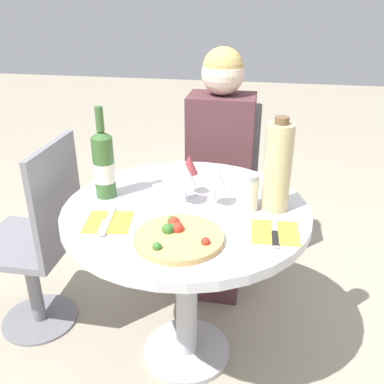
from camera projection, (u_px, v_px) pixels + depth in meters
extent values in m
plane|color=#9E937F|center=(187.00, 352.00, 1.84)|extent=(12.00, 12.00, 0.00)
cylinder|color=#B2B2B7|center=(187.00, 350.00, 1.84)|extent=(0.37, 0.37, 0.02)
cylinder|color=#B2B2B7|center=(187.00, 287.00, 1.69)|extent=(0.09, 0.09, 0.65)
cylinder|color=silver|center=(186.00, 211.00, 1.55)|extent=(0.89, 0.89, 0.04)
cylinder|color=slate|center=(217.00, 262.00, 2.44)|extent=(0.34, 0.34, 0.01)
cylinder|color=slate|center=(218.00, 232.00, 2.35)|extent=(0.06, 0.06, 0.41)
cube|color=slate|center=(219.00, 196.00, 2.26)|extent=(0.38, 0.38, 0.03)
cube|color=slate|center=(224.00, 143.00, 2.32)|extent=(0.38, 0.02, 0.44)
cube|color=#512D33|center=(214.00, 246.00, 2.19)|extent=(0.27, 0.35, 0.44)
cube|color=#512D33|center=(221.00, 147.00, 2.14)|extent=(0.32, 0.23, 0.52)
sphere|color=beige|center=(223.00, 73.00, 1.99)|extent=(0.20, 0.20, 0.20)
sphere|color=tan|center=(223.00, 68.00, 1.98)|extent=(0.19, 0.19, 0.19)
cylinder|color=slate|center=(40.00, 319.00, 2.02)|extent=(0.34, 0.34, 0.01)
cylinder|color=slate|center=(34.00, 285.00, 1.93)|extent=(0.06, 0.06, 0.41)
cube|color=slate|center=(26.00, 243.00, 1.84)|extent=(0.38, 0.38, 0.03)
cube|color=slate|center=(57.00, 197.00, 1.71)|extent=(0.02, 0.38, 0.44)
cylinder|color=tan|center=(179.00, 238.00, 1.32)|extent=(0.28, 0.28, 0.02)
sphere|color=#B22D1E|center=(178.00, 228.00, 1.34)|extent=(0.04, 0.04, 0.04)
sphere|color=#B22D1E|center=(205.00, 242.00, 1.28)|extent=(0.03, 0.03, 0.03)
sphere|color=#336B28|center=(157.00, 247.00, 1.25)|extent=(0.03, 0.03, 0.03)
sphere|color=#336B28|center=(168.00, 229.00, 1.34)|extent=(0.04, 0.04, 0.04)
sphere|color=#B22D1E|center=(174.00, 222.00, 1.38)|extent=(0.04, 0.04, 0.04)
sphere|color=#336B28|center=(172.00, 220.00, 1.39)|extent=(0.03, 0.03, 0.03)
sphere|color=#336B28|center=(175.00, 228.00, 1.35)|extent=(0.03, 0.03, 0.03)
cylinder|color=#38602D|center=(104.00, 167.00, 1.57)|extent=(0.08, 0.08, 0.23)
cone|color=#38602D|center=(101.00, 134.00, 1.52)|extent=(0.08, 0.08, 0.03)
cylinder|color=#38602D|center=(99.00, 119.00, 1.49)|extent=(0.03, 0.03, 0.09)
cylinder|color=silver|center=(105.00, 172.00, 1.58)|extent=(0.08, 0.08, 0.07)
cylinder|color=tan|center=(278.00, 168.00, 1.46)|extent=(0.10, 0.10, 0.31)
cylinder|color=brown|center=(282.00, 120.00, 1.39)|extent=(0.05, 0.05, 0.02)
cylinder|color=silver|center=(248.00, 194.00, 1.50)|extent=(0.07, 0.07, 0.12)
cylinder|color=#B2B2B7|center=(249.00, 177.00, 1.47)|extent=(0.07, 0.07, 0.02)
cylinder|color=silver|center=(189.00, 194.00, 1.63)|extent=(0.06, 0.06, 0.00)
cylinder|color=silver|center=(189.00, 183.00, 1.61)|extent=(0.01, 0.01, 0.08)
cone|color=#9E383D|center=(189.00, 164.00, 1.58)|extent=(0.06, 0.06, 0.07)
cylinder|color=silver|center=(215.00, 205.00, 1.55)|extent=(0.06, 0.06, 0.00)
cylinder|color=silver|center=(215.00, 195.00, 1.53)|extent=(0.01, 0.01, 0.07)
cone|color=silver|center=(216.00, 176.00, 1.50)|extent=(0.07, 0.07, 0.08)
cylinder|color=silver|center=(186.00, 203.00, 1.56)|extent=(0.06, 0.06, 0.00)
cylinder|color=silver|center=(186.00, 194.00, 1.55)|extent=(0.01, 0.01, 0.07)
cone|color=silver|center=(186.00, 175.00, 1.52)|extent=(0.08, 0.08, 0.08)
cube|color=yellow|center=(108.00, 222.00, 1.43)|extent=(0.17, 0.17, 0.00)
cube|color=silver|center=(108.00, 221.00, 1.43)|extent=(0.05, 0.19, 0.00)
cube|color=silver|center=(103.00, 227.00, 1.39)|extent=(0.03, 0.09, 0.00)
cube|color=yellow|center=(275.00, 232.00, 1.37)|extent=(0.16, 0.16, 0.00)
cube|color=silver|center=(275.00, 231.00, 1.37)|extent=(0.03, 0.19, 0.00)
cube|color=black|center=(275.00, 238.00, 1.33)|extent=(0.02, 0.09, 0.00)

